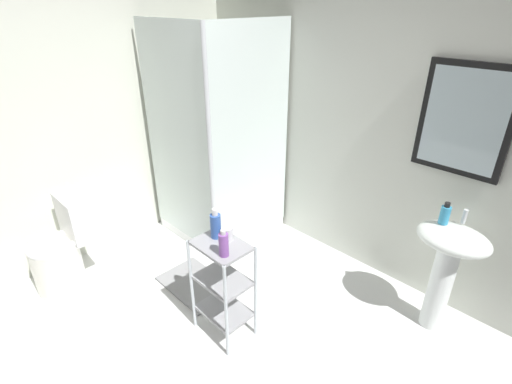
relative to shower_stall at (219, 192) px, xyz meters
The scene contains 13 objects.
ground_plane 1.77m from the shower_stall, 46.03° to the right, with size 4.20×4.20×0.02m, color silver.
wall_back 1.56m from the shower_stall, 27.66° to the left, with size 4.20×0.14×2.50m.
wall_left 1.60m from the shower_stall, 118.61° to the right, with size 0.10×4.20×2.50m, color silver.
shower_stall is the anchor object (origin of this frame).
pedestal_sink 2.04m from the shower_stall, ahead, with size 0.46×0.37×0.81m.
sink_faucet 2.09m from the shower_stall, 11.66° to the left, with size 0.03×0.03×0.10m, color silver.
toilet 1.44m from the shower_stall, 102.06° to the right, with size 0.37×0.49×0.76m.
storage_cart 1.28m from the shower_stall, 38.98° to the right, with size 0.38×0.28×0.74m.
hand_soap_bottle 1.99m from the shower_stall, ahead, with size 0.06×0.06×0.15m.
shampoo_bottle_blue 1.25m from the shower_stall, 40.34° to the right, with size 0.07×0.07×0.21m.
conditioner_bottle_purple 1.44m from the shower_stall, 38.27° to the right, with size 0.06×0.06×0.18m.
rinse_cup 1.28m from the shower_stall, 36.92° to the right, with size 0.08×0.08×0.10m, color silver.
bath_mat 0.93m from the shower_stall, 55.64° to the right, with size 0.60×0.40×0.02m, color gray.
Camera 1 is at (1.36, -0.82, 2.12)m, focal length 26.53 mm.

